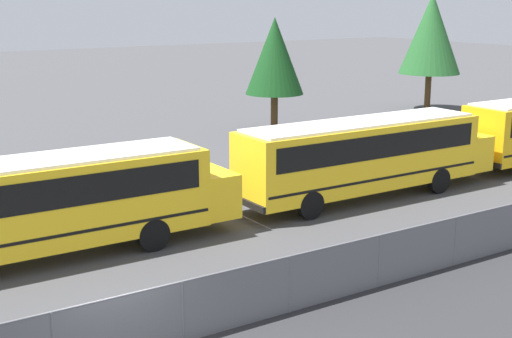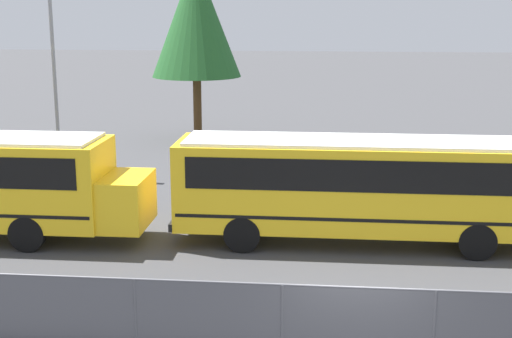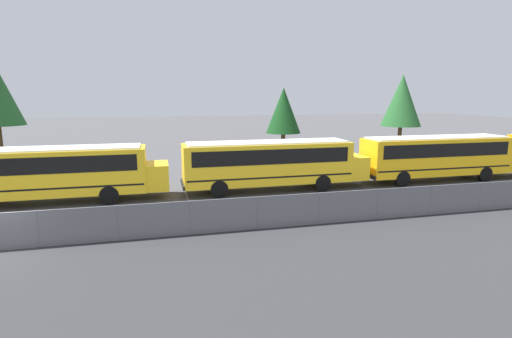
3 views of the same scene
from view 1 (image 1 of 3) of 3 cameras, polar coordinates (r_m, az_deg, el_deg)
name	(u,v)px [view 1 (image 1 of 3)]	position (r m, az deg, el deg)	size (l,w,h in m)	color
fence	(121,327)	(16.60, -10.73, -12.32)	(101.69, 0.07, 1.57)	#9EA0A5
school_bus_3	(44,200)	(22.90, -16.57, -2.37)	(12.26, 2.53, 3.22)	yellow
school_bus_4	(366,152)	(29.12, 8.80, 1.37)	(12.26, 2.53, 3.22)	yellow
tree_0	(431,34)	(53.53, 13.83, 10.46)	(4.40, 4.40, 8.36)	#51381E
tree_1	(275,56)	(43.56, 1.50, 9.01)	(3.55, 3.55, 6.89)	#51381E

